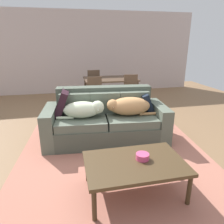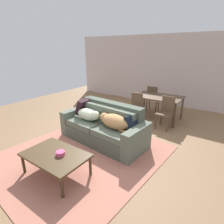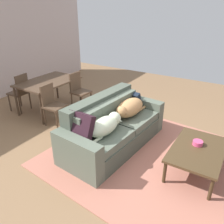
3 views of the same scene
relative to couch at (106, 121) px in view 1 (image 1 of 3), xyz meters
name	(u,v)px [view 1 (image 1 of 3)]	position (x,y,z in m)	size (l,w,h in m)	color
ground_plane	(102,140)	(-0.09, -0.04, -0.36)	(10.00, 10.00, 0.00)	#896746
back_partition	(81,53)	(-0.09, 3.96, 0.99)	(8.00, 0.12, 2.70)	beige
area_rug	(116,161)	(-0.01, -0.81, -0.35)	(2.96, 3.29, 0.01)	#B9705C
couch	(106,121)	(0.00, 0.00, 0.00)	(2.21, 1.10, 0.93)	#4A5246
dog_on_left_cushion	(84,109)	(-0.39, -0.11, 0.28)	(0.80, 0.40, 0.29)	beige
dog_on_right_cushion	(128,106)	(0.38, -0.14, 0.29)	(0.89, 0.44, 0.32)	tan
throw_pillow_by_left_arm	(61,103)	(-0.76, 0.12, 0.34)	(0.12, 0.46, 0.46)	#2E1721
throw_pillow_by_right_arm	(147,103)	(0.77, -0.01, 0.30)	(0.11, 0.36, 0.36)	black
coffee_table	(135,165)	(0.05, -1.51, 0.02)	(1.14, 0.74, 0.42)	#4B3720
bowl_on_coffee_table	(143,157)	(0.16, -1.48, 0.10)	(0.16, 0.16, 0.07)	#EA4C7F
dining_table	(110,81)	(0.53, 2.13, 0.34)	(1.42, 0.93, 0.76)	brown
dining_chair_near_left	(96,93)	(0.04, 1.54, 0.14)	(0.42, 0.42, 0.89)	brown
dining_chair_near_right	(131,91)	(0.98, 1.58, 0.15)	(0.43, 0.43, 0.91)	brown
dining_chair_far_left	(93,84)	(0.13, 2.69, 0.16)	(0.44, 0.44, 0.93)	brown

